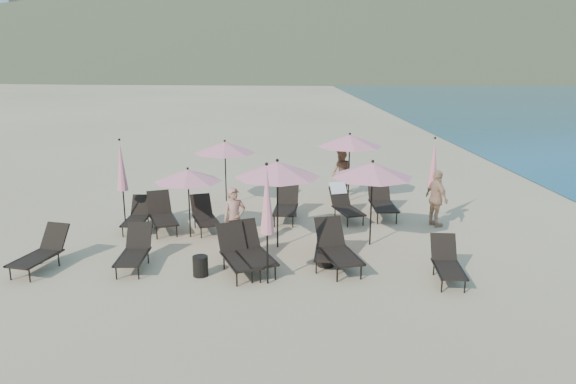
{
  "coord_description": "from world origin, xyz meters",
  "views": [
    {
      "loc": [
        -0.88,
        -12.36,
        5.1
      ],
      "look_at": [
        -0.1,
        3.5,
        1.1
      ],
      "focal_mm": 35.0,
      "sensor_mm": 36.0,
      "label": 1
    }
  ],
  "objects_px": {
    "lounger_4": "(328,246)",
    "side_table_1": "(326,258)",
    "lounger_7": "(162,214)",
    "umbrella_closed_1": "(433,164)",
    "umbrella_open_2": "(372,170)",
    "umbrella_open_3": "(225,147)",
    "beachgoer_a": "(234,219)",
    "lounger_2": "(238,253)",
    "lounger_9": "(286,205)",
    "lounger_0": "(41,251)",
    "umbrella_open_0": "(188,175)",
    "umbrella_open_4": "(350,141)",
    "umbrella_closed_2": "(121,166)",
    "beachgoer_c": "(436,199)",
    "lounger_12": "(337,248)",
    "lounger_1": "(135,250)",
    "umbrella_closed_0": "(267,201)",
    "lounger_8": "(205,215)",
    "beachgoer_b": "(341,173)",
    "lounger_5": "(447,262)",
    "lounger_6": "(138,216)",
    "lounger_11": "(382,201)",
    "umbrella_open_1": "(277,169)",
    "lounger_3": "(252,250)",
    "side_table_0": "(200,266)"
  },
  "relations": [
    {
      "from": "umbrella_closed_2",
      "to": "side_table_0",
      "type": "xyz_separation_m",
      "value": [
        2.6,
        -3.8,
        -1.62
      ]
    },
    {
      "from": "lounger_4",
      "to": "beachgoer_c",
      "type": "relative_size",
      "value": 0.98
    },
    {
      "from": "lounger_12",
      "to": "beachgoer_c",
      "type": "xyz_separation_m",
      "value": [
        3.38,
        3.14,
        0.36
      ]
    },
    {
      "from": "umbrella_open_1",
      "to": "umbrella_open_2",
      "type": "distance_m",
      "value": 2.5
    },
    {
      "from": "lounger_0",
      "to": "umbrella_closed_2",
      "type": "bearing_deg",
      "value": 86.44
    },
    {
      "from": "umbrella_open_2",
      "to": "beachgoer_a",
      "type": "relative_size",
      "value": 1.39
    },
    {
      "from": "umbrella_open_1",
      "to": "beachgoer_b",
      "type": "distance_m",
      "value": 5.96
    },
    {
      "from": "lounger_7",
      "to": "side_table_1",
      "type": "bearing_deg",
      "value": -51.96
    },
    {
      "from": "lounger_8",
      "to": "umbrella_open_3",
      "type": "bearing_deg",
      "value": 64.0
    },
    {
      "from": "lounger_6",
      "to": "umbrella_open_1",
      "type": "height_order",
      "value": "umbrella_open_1"
    },
    {
      "from": "lounger_1",
      "to": "umbrella_closed_0",
      "type": "relative_size",
      "value": 0.59
    },
    {
      "from": "umbrella_open_3",
      "to": "lounger_4",
      "type": "bearing_deg",
      "value": -63.12
    },
    {
      "from": "lounger_1",
      "to": "lounger_12",
      "type": "xyz_separation_m",
      "value": [
        4.88,
        -0.24,
        0.06
      ]
    },
    {
      "from": "umbrella_open_1",
      "to": "lounger_0",
      "type": "bearing_deg",
      "value": -167.53
    },
    {
      "from": "lounger_1",
      "to": "side_table_1",
      "type": "relative_size",
      "value": 3.86
    },
    {
      "from": "lounger_4",
      "to": "umbrella_closed_1",
      "type": "height_order",
      "value": "umbrella_closed_1"
    },
    {
      "from": "lounger_4",
      "to": "lounger_9",
      "type": "bearing_deg",
      "value": 111.65
    },
    {
      "from": "lounger_8",
      "to": "lounger_12",
      "type": "relative_size",
      "value": 0.88
    },
    {
      "from": "umbrella_open_2",
      "to": "umbrella_open_3",
      "type": "xyz_separation_m",
      "value": [
        -4.12,
        4.31,
        -0.09
      ]
    },
    {
      "from": "umbrella_open_0",
      "to": "umbrella_open_4",
      "type": "height_order",
      "value": "umbrella_open_4"
    },
    {
      "from": "lounger_6",
      "to": "lounger_11",
      "type": "height_order",
      "value": "lounger_11"
    },
    {
      "from": "lounger_5",
      "to": "umbrella_open_0",
      "type": "bearing_deg",
      "value": 158.68
    },
    {
      "from": "beachgoer_c",
      "to": "umbrella_open_0",
      "type": "bearing_deg",
      "value": 76.91
    },
    {
      "from": "lounger_2",
      "to": "lounger_9",
      "type": "xyz_separation_m",
      "value": [
        1.34,
        4.22,
        0.0
      ]
    },
    {
      "from": "umbrella_open_3",
      "to": "beachgoer_c",
      "type": "distance_m",
      "value": 7.05
    },
    {
      "from": "lounger_7",
      "to": "lounger_1",
      "type": "bearing_deg",
      "value": -110.61
    },
    {
      "from": "lounger_0",
      "to": "umbrella_open_3",
      "type": "xyz_separation_m",
      "value": [
        4.08,
        5.65,
        1.53
      ]
    },
    {
      "from": "side_table_1",
      "to": "beachgoer_a",
      "type": "relative_size",
      "value": 0.25
    },
    {
      "from": "lounger_1",
      "to": "umbrella_closed_1",
      "type": "relative_size",
      "value": 0.62
    },
    {
      "from": "umbrella_open_1",
      "to": "umbrella_open_3",
      "type": "distance_m",
      "value": 4.68
    },
    {
      "from": "lounger_0",
      "to": "beachgoer_b",
      "type": "bearing_deg",
      "value": 56.45
    },
    {
      "from": "lounger_8",
      "to": "beachgoer_b",
      "type": "relative_size",
      "value": 0.99
    },
    {
      "from": "lounger_7",
      "to": "umbrella_closed_1",
      "type": "distance_m",
      "value": 8.16
    },
    {
      "from": "lounger_1",
      "to": "lounger_6",
      "type": "height_order",
      "value": "lounger_1"
    },
    {
      "from": "lounger_2",
      "to": "lounger_8",
      "type": "height_order",
      "value": "lounger_2"
    },
    {
      "from": "lounger_4",
      "to": "umbrella_open_1",
      "type": "relative_size",
      "value": 0.69
    },
    {
      "from": "lounger_12",
      "to": "umbrella_open_4",
      "type": "height_order",
      "value": "umbrella_open_4"
    },
    {
      "from": "umbrella_open_1",
      "to": "side_table_1",
      "type": "relative_size",
      "value": 5.69
    },
    {
      "from": "lounger_3",
      "to": "beachgoer_c",
      "type": "bearing_deg",
      "value": 10.99
    },
    {
      "from": "lounger_1",
      "to": "beachgoer_c",
      "type": "distance_m",
      "value": 8.77
    },
    {
      "from": "umbrella_closed_1",
      "to": "beachgoer_a",
      "type": "height_order",
      "value": "umbrella_closed_1"
    },
    {
      "from": "lounger_4",
      "to": "umbrella_open_0",
      "type": "relative_size",
      "value": 0.83
    },
    {
      "from": "lounger_4",
      "to": "side_table_1",
      "type": "bearing_deg",
      "value": -101.38
    },
    {
      "from": "umbrella_closed_1",
      "to": "umbrella_open_3",
      "type": "bearing_deg",
      "value": 158.92
    },
    {
      "from": "lounger_11",
      "to": "umbrella_open_0",
      "type": "distance_m",
      "value": 6.23
    },
    {
      "from": "lounger_0",
      "to": "lounger_4",
      "type": "height_order",
      "value": "lounger_0"
    },
    {
      "from": "lounger_4",
      "to": "umbrella_open_4",
      "type": "xyz_separation_m",
      "value": [
        1.41,
        5.84,
        1.7
      ]
    },
    {
      "from": "lounger_7",
      "to": "side_table_1",
      "type": "height_order",
      "value": "lounger_7"
    },
    {
      "from": "lounger_0",
      "to": "umbrella_open_0",
      "type": "distance_m",
      "value": 4.17
    },
    {
      "from": "lounger_1",
      "to": "lounger_4",
      "type": "xyz_separation_m",
      "value": [
        4.7,
        0.08,
        -0.01
      ]
    }
  ]
}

